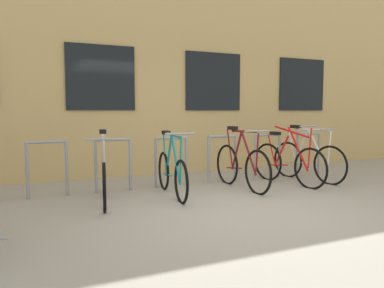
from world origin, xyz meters
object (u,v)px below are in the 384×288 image
bicycle_maroon (241,165)px  bicycle_teal (172,172)px  bicycle_white (308,160)px  bicycle_red (288,162)px  bicycle_silver (104,177)px

bicycle_maroon → bicycle_teal: bearing=179.9°
bicycle_teal → bicycle_white: size_ratio=1.00×
bicycle_red → bicycle_silver: bearing=-178.9°
bicycle_silver → bicycle_maroon: 2.31m
bicycle_white → bicycle_silver: bearing=-177.2°
bicycle_silver → bicycle_maroon: bicycle_maroon is taller
bicycle_silver → bicycle_red: bicycle_red is taller
bicycle_red → bicycle_white: size_ratio=1.02×
bicycle_red → bicycle_maroon: bicycle_red is taller
bicycle_silver → bicycle_teal: bicycle_silver is taller
bicycle_silver → bicycle_teal: bearing=2.6°
bicycle_maroon → bicycle_red: bearing=0.8°
bicycle_silver → bicycle_white: (3.85, 0.19, 0.02)m
bicycle_red → bicycle_maroon: 0.98m
bicycle_white → bicycle_red: bearing=-167.1°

